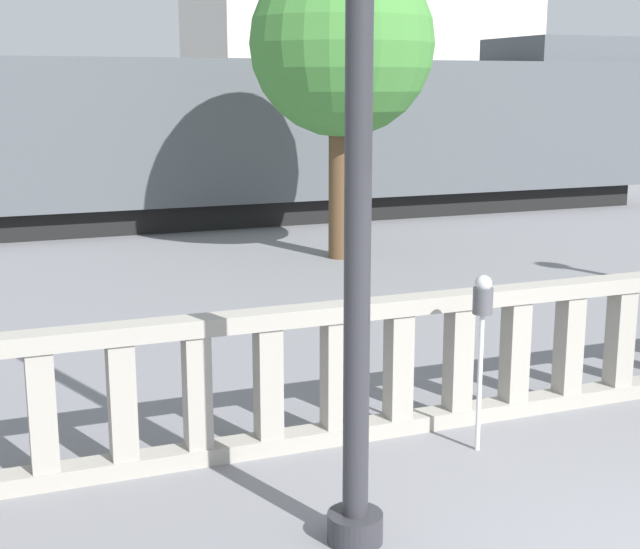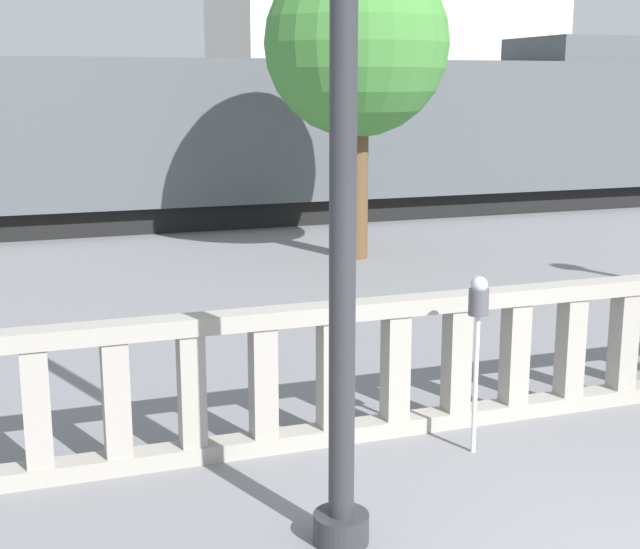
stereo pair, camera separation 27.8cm
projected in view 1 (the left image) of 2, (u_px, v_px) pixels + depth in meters
name	position (u px, v px, depth m)	size (l,w,h in m)	color
balustrade	(458.00, 358.00, 7.87)	(12.51, 0.24, 1.21)	#9E998E
parking_meter	(482.00, 312.00, 7.15)	(0.16, 0.16, 1.49)	silver
train_near	(228.00, 137.00, 19.42)	(20.66, 3.11, 4.07)	black
building_block	(357.00, 28.00, 34.59)	(12.47, 7.08, 10.20)	beige
tree_left	(342.00, 46.00, 14.82)	(3.09, 3.09, 5.17)	brown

